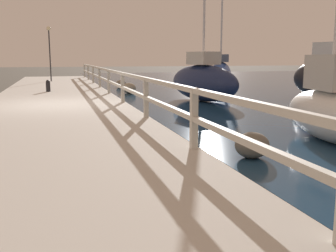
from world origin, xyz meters
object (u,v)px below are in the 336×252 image
Objects in this scene: sailboat_black at (333,77)px; sailboat_white at (331,108)px; sailboat_blue at (221,74)px; sailboat_navy at (203,81)px; mooring_bollard at (48,86)px; dock_lamp at (49,43)px.

sailboat_black is 1.42× the size of sailboat_white.
sailboat_navy reaches higher than sailboat_blue.
sailboat_white is (-3.11, -12.52, -0.12)m from sailboat_blue.
sailboat_black reaches higher than sailboat_navy.
sailboat_navy reaches higher than sailboat_white.
sailboat_black is 7.56m from sailboat_white.
sailboat_black is at bearing -53.19° from sailboat_blue.
sailboat_white is at bearing -61.90° from mooring_bollard.
sailboat_white is (-0.19, -7.39, -0.11)m from sailboat_navy.
sailboat_blue is at bearing -30.25° from dock_lamp.
sailboat_black is at bearing -32.49° from sailboat_navy.
dock_lamp is 9.94m from sailboat_blue.
sailboat_white reaches higher than mooring_bollard.
sailboat_black reaches higher than mooring_bollard.
sailboat_black is at bearing 59.90° from sailboat_white.
sailboat_black is (1.61, -6.62, 0.14)m from sailboat_blue.
sailboat_blue is at bearing 15.68° from mooring_bollard.
sailboat_navy is 1.18× the size of sailboat_white.
sailboat_blue is 6.81m from sailboat_black.
sailboat_navy is at bearing -96.52° from sailboat_blue.
sailboat_navy is at bearing 152.27° from sailboat_black.
sailboat_black is (10.07, -11.56, -1.52)m from dock_lamp.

